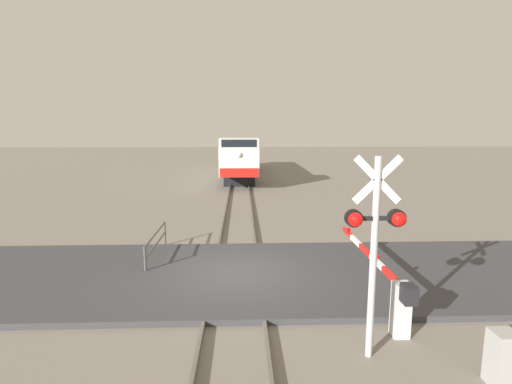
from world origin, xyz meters
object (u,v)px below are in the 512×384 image
crossing_gate (391,289)px  guard_railing (156,241)px  crossing_signal (375,235)px  locomotive (240,156)px  utility_cabinet (503,359)px

crossing_gate → guard_railing: size_ratio=1.67×
crossing_signal → crossing_gate: 2.40m
locomotive → crossing_gate: bearing=-82.4°
guard_railing → utility_cabinet: bearing=-42.8°
crossing_gate → utility_cabinet: bearing=-63.9°
crossing_gate → utility_cabinet: (1.16, -2.36, -0.33)m
locomotive → crossing_signal: size_ratio=4.48×
locomotive → guard_railing: bearing=-97.0°
locomotive → crossing_gate: 28.14m
crossing_signal → utility_cabinet: size_ratio=3.99×
locomotive → utility_cabinet: bearing=-80.8°
crossing_signal → utility_cabinet: 3.09m
crossing_signal → utility_cabinet: crossing_signal is taller
locomotive → utility_cabinet: size_ratio=17.89×
crossing_gate → utility_cabinet: size_ratio=5.31×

